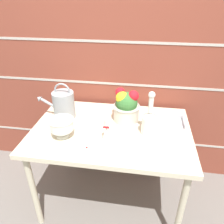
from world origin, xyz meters
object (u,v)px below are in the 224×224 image
object	(u,v)px
glass_decanter	(149,121)
crystal_pedestal_bowl	(62,125)
figurine_vase	(107,132)
watering_can	(63,104)
flower_planter	(126,106)
wire_tray	(165,124)

from	to	relation	value
glass_decanter	crystal_pedestal_bowl	bearing A→B (deg)	-168.00
crystal_pedestal_bowl	figurine_vase	bearing A→B (deg)	-1.71
figurine_vase	crystal_pedestal_bowl	bearing A→B (deg)	178.29
watering_can	figurine_vase	world-z (taller)	watering_can
watering_can	glass_decanter	size ratio (longest dim) A/B	0.95
flower_planter	figurine_vase	bearing A→B (deg)	-108.88
glass_decanter	figurine_vase	size ratio (longest dim) A/B	1.70
watering_can	wire_tray	size ratio (longest dim) A/B	1.11
watering_can	figurine_vase	xyz separation A→B (m)	(0.40, -0.27, -0.03)
crystal_pedestal_bowl	glass_decanter	bearing A→B (deg)	12.00
glass_decanter	flower_planter	bearing A→B (deg)	138.14
figurine_vase	watering_can	bearing A→B (deg)	145.49
glass_decanter	wire_tray	world-z (taller)	glass_decanter
watering_can	flower_planter	distance (m)	0.50
crystal_pedestal_bowl	figurine_vase	world-z (taller)	figurine_vase
watering_can	wire_tray	distance (m)	0.81
watering_can	crystal_pedestal_bowl	distance (m)	0.28
watering_can	wire_tray	world-z (taller)	watering_can
flower_planter	crystal_pedestal_bowl	bearing A→B (deg)	-145.58
crystal_pedestal_bowl	glass_decanter	distance (m)	0.61
watering_can	glass_decanter	xyz separation A→B (m)	(0.67, -0.14, -0.01)
flower_planter	figurine_vase	distance (m)	0.31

